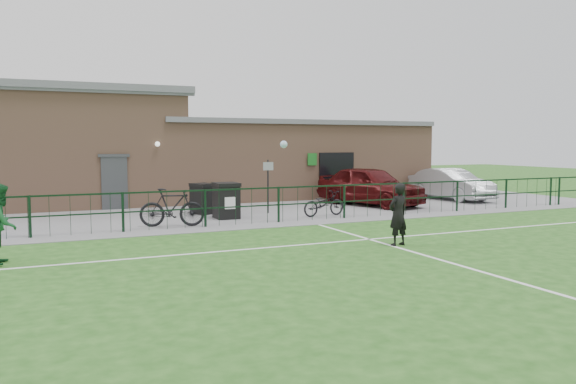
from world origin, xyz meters
name	(u,v)px	position (x,y,z in m)	size (l,w,h in m)	color
ground	(392,279)	(0.00, 0.00, 0.00)	(90.00, 90.00, 0.00)	#204F17
paving_strip	(204,207)	(0.00, 13.50, 0.01)	(34.00, 13.00, 0.02)	slate
pitch_line_touch	(253,225)	(0.00, 7.80, 0.00)	(28.00, 0.10, 0.01)	white
pitch_line_mid	(304,245)	(0.00, 4.00, 0.00)	(28.00, 0.10, 0.01)	white
pitch_line_perp	(472,269)	(2.00, 0.00, 0.00)	(0.10, 16.00, 0.01)	white
perimeter_fence	(250,206)	(0.00, 8.00, 0.60)	(28.00, 0.10, 1.20)	black
wheelie_bin_left	(203,200)	(-0.67, 11.19, 0.54)	(0.69, 0.78, 1.04)	black
wheelie_bin_right	(226,202)	(-0.29, 9.62, 0.60)	(0.77, 0.87, 1.16)	black
sign_post	(268,187)	(1.58, 10.38, 1.02)	(0.06, 0.06, 2.00)	black
car_maroon	(370,186)	(6.54, 11.14, 0.85)	(1.95, 4.86, 1.65)	#460C0D
car_silver	(451,184)	(11.24, 11.62, 0.74)	(1.52, 4.37, 1.44)	#A4A6AB
bicycle_d	(172,207)	(-2.44, 8.46, 0.62)	(0.57, 2.01, 1.21)	black
bicycle_e	(324,204)	(3.10, 8.78, 0.47)	(0.60, 1.71, 0.90)	black
goalkeeper_kick	(394,212)	(2.12, 3.01, 0.86)	(2.13, 3.81, 2.71)	black
outfield_player	(1,224)	(-7.03, 4.67, 0.88)	(0.86, 0.67, 1.76)	#164F27
clubhouse	(167,152)	(-0.88, 16.50, 2.22)	(24.25, 5.40, 4.96)	#A3775B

